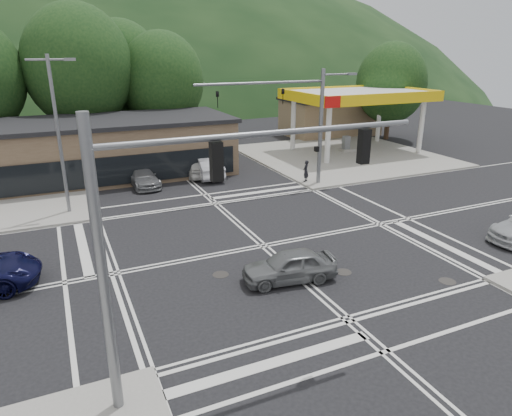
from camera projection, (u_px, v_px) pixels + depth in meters
name	position (u px, v px, depth m)	size (l,w,h in m)	color
ground	(264.00, 246.00, 22.64)	(120.00, 120.00, 0.00)	black
sidewalk_ne	(343.00, 155.00, 41.33)	(16.00, 16.00, 0.15)	gray
gas_station_canopy	(358.00, 97.00, 41.31)	(12.32, 8.34, 5.75)	silver
convenience_store	(330.00, 117.00, 51.26)	(10.00, 6.00, 3.80)	#846B4F
commercial_row	(67.00, 153.00, 33.48)	(24.00, 8.00, 4.00)	brown
hill_north	(89.00, 93.00, 100.02)	(252.00, 126.00, 140.00)	black
tree_n_b	(78.00, 67.00, 38.36)	(9.00, 9.00, 12.98)	#382619
tree_n_c	(162.00, 80.00, 41.51)	(7.60, 7.60, 10.87)	#382619
tree_n_e	(121.00, 72.00, 43.57)	(8.40, 8.40, 11.98)	#382619
tree_ne	(391.00, 83.00, 47.21)	(7.20, 7.20, 9.99)	#382619
streetlight_nw	(59.00, 128.00, 25.42)	(2.50, 0.25, 9.00)	slate
signal_mast_ne	(305.00, 114.00, 30.70)	(11.65, 0.30, 8.00)	slate
signal_mast_sw	(173.00, 224.00, 11.41)	(9.14, 0.28, 8.00)	slate
car_grey_center	(289.00, 266.00, 19.04)	(1.60, 3.98, 1.35)	slate
car_queue_a	(208.00, 166.00, 34.55)	(1.68, 4.83, 1.59)	#B2B4BA
car_queue_b	(198.00, 166.00, 34.82)	(1.75, 4.34, 1.48)	silver
car_northbound	(142.00, 177.00, 32.29)	(1.79, 4.41, 1.28)	slate
pedestrian	(306.00, 171.00, 32.81)	(0.56, 0.37, 1.54)	black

